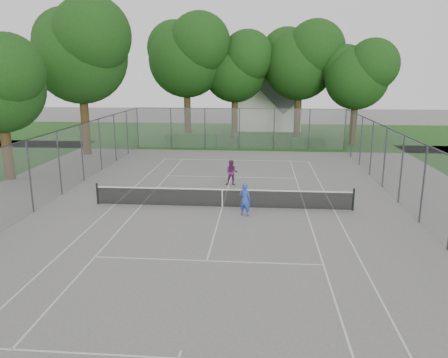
# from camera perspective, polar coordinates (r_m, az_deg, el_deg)

# --- Properties ---
(ground) EXTENTS (120.00, 120.00, 0.00)m
(ground) POSITION_cam_1_polar(r_m,az_deg,el_deg) (21.83, -0.22, -3.69)
(ground) COLOR slate
(ground) RESTS_ON ground
(grass_far) EXTENTS (60.00, 20.00, 0.00)m
(grass_far) POSITION_cam_1_polar(r_m,az_deg,el_deg) (47.23, 2.53, 5.85)
(grass_far) COLOR #1A4614
(grass_far) RESTS_ON ground
(court_markings) EXTENTS (11.03, 23.83, 0.01)m
(court_markings) POSITION_cam_1_polar(r_m,az_deg,el_deg) (21.83, -0.22, -3.67)
(court_markings) COLOR silver
(court_markings) RESTS_ON ground
(tennis_net) EXTENTS (12.87, 0.10, 1.10)m
(tennis_net) POSITION_cam_1_polar(r_m,az_deg,el_deg) (21.68, -0.22, -2.40)
(tennis_net) COLOR black
(tennis_net) RESTS_ON ground
(perimeter_fence) EXTENTS (18.08, 34.08, 3.52)m
(perimeter_fence) POSITION_cam_1_polar(r_m,az_deg,el_deg) (21.36, -0.22, 0.95)
(perimeter_fence) COLOR #38383D
(perimeter_fence) RESTS_ON ground
(tree_far_left) EXTENTS (8.41, 7.68, 12.09)m
(tree_far_left) POSITION_cam_1_polar(r_m,az_deg,el_deg) (44.08, -4.82, 16.07)
(tree_far_left) COLOR #372714
(tree_far_left) RESTS_ON ground
(tree_far_midleft) EXTENTS (7.33, 6.70, 10.54)m
(tree_far_midleft) POSITION_cam_1_polar(r_m,az_deg,el_deg) (44.61, 1.55, 14.72)
(tree_far_midleft) COLOR #372714
(tree_far_midleft) RESTS_ON ground
(tree_far_midright) EXTENTS (7.92, 7.23, 11.39)m
(tree_far_midright) POSITION_cam_1_polar(r_m,az_deg,el_deg) (44.39, 9.99, 15.28)
(tree_far_midright) COLOR #372714
(tree_far_midright) RESTS_ON ground
(tree_far_right) EXTENTS (6.58, 6.01, 9.46)m
(tree_far_right) POSITION_cam_1_polar(r_m,az_deg,el_deg) (42.15, 17.12, 13.16)
(tree_far_right) COLOR #372714
(tree_far_right) RESTS_ON ground
(tree_side_back) EXTENTS (8.44, 7.70, 12.13)m
(tree_side_back) POSITION_cam_1_polar(r_m,az_deg,el_deg) (36.95, -18.24, 15.93)
(tree_side_back) COLOR #372714
(tree_side_back) RESTS_ON ground
(hedge_left) EXTENTS (4.59, 1.38, 1.15)m
(hedge_left) POSITION_cam_1_polar(r_m,az_deg,el_deg) (39.41, -4.30, 5.06)
(hedge_left) COLOR #174616
(hedge_left) RESTS_ON ground
(hedge_mid) EXTENTS (3.73, 1.07, 1.17)m
(hedge_mid) POSITION_cam_1_polar(r_m,az_deg,el_deg) (39.13, 4.14, 5.02)
(hedge_mid) COLOR #174616
(hedge_mid) RESTS_ON ground
(hedge_right) EXTENTS (2.88, 1.05, 0.86)m
(hedge_right) POSITION_cam_1_polar(r_m,az_deg,el_deg) (39.39, 10.90, 4.63)
(hedge_right) COLOR #174616
(hedge_right) RESTS_ON ground
(house) EXTENTS (7.66, 5.94, 9.54)m
(house) POSITION_cam_1_polar(r_m,az_deg,el_deg) (51.88, 5.58, 10.78)
(house) COLOR silver
(house) RESTS_ON ground
(girl_player) EXTENTS (0.67, 0.56, 1.57)m
(girl_player) POSITION_cam_1_polar(r_m,az_deg,el_deg) (20.39, 2.75, -2.68)
(girl_player) COLOR #2C49A8
(girl_player) RESTS_ON ground
(woman_player) EXTENTS (0.78, 0.63, 1.52)m
(woman_player) POSITION_cam_1_polar(r_m,az_deg,el_deg) (25.84, 1.02, 0.84)
(woman_player) COLOR #65215E
(woman_player) RESTS_ON ground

